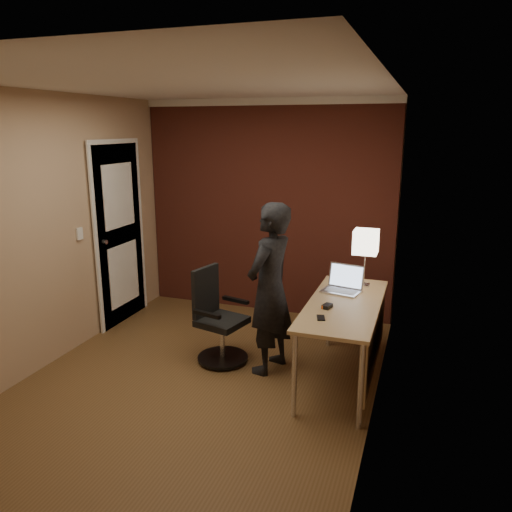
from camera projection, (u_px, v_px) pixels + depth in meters
name	position (u px, v px, depth m)	size (l,w,h in m)	color
room	(232.00, 203.00, 5.54)	(4.00, 4.00, 4.00)	brown
desk	(352.00, 318.00, 4.27)	(0.60, 1.50, 0.73)	tan
desk_lamp	(366.00, 243.00, 4.61)	(0.22, 0.22, 0.54)	silver
laptop	(344.00, 284.00, 4.56)	(0.38, 0.32, 0.23)	silver
mouse	(327.00, 306.00, 4.13)	(0.06, 0.10, 0.03)	black
phone	(321.00, 318.00, 3.91)	(0.06, 0.12, 0.01)	black
office_chair	(217.00, 322.00, 4.73)	(0.49, 0.55, 0.89)	black
person	(270.00, 289.00, 4.46)	(0.57, 0.37, 1.56)	black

